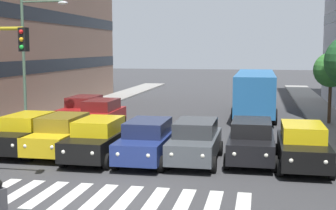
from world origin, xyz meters
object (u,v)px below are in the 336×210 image
object	(u,v)px
car_1	(251,141)
car_6	(27,133)
car_row2_1	(101,114)
street_lamp_right	(31,52)
car_row2_0	(84,110)
car_4	(98,139)
car_5	(62,134)
street_tree_2	(331,70)
car_0	(303,146)
car_3	(147,141)
bus_behind_traffic	(255,89)
car_2	(195,141)

from	to	relation	value
car_1	car_6	bearing A→B (deg)	1.18
car_row2_1	street_lamp_right	world-z (taller)	street_lamp_right
car_row2_0	car_row2_1	distance (m)	2.36
car_4	car_5	xyz separation A→B (m)	(1.93, -0.69, 0.00)
car_1	street_lamp_right	bearing A→B (deg)	-18.96
street_tree_2	car_row2_0	bearing A→B (deg)	8.93
car_row2_0	car_row2_1	bearing A→B (deg)	135.94
car_4	street_lamp_right	xyz separation A→B (m)	(5.52, -4.97, 3.61)
car_0	car_6	distance (m)	11.96
car_3	car_row2_1	bearing A→B (deg)	-57.22
car_row2_0	car_3	bearing A→B (deg)	125.71
car_3	car_4	bearing A→B (deg)	1.16
car_4	car_row2_1	xyz separation A→B (m)	(2.32, -6.94, 0.00)
bus_behind_traffic	car_row2_1	bearing A→B (deg)	40.18
street_tree_2	street_lamp_right	bearing A→B (deg)	20.01
car_4	car_row2_1	distance (m)	7.32
bus_behind_traffic	street_tree_2	world-z (taller)	street_tree_2
car_row2_0	bus_behind_traffic	distance (m)	11.84
car_row2_0	bus_behind_traffic	bearing A→B (deg)	-151.29
car_1	bus_behind_traffic	distance (m)	13.40
car_row2_1	street_lamp_right	distance (m)	5.21
car_2	car_6	bearing A→B (deg)	-2.37
car_4	car_6	distance (m)	3.69
car_0	car_1	bearing A→B (deg)	-17.17
car_0	car_4	bearing A→B (deg)	1.92
car_0	bus_behind_traffic	bearing A→B (deg)	-81.89
car_2	street_lamp_right	distance (m)	11.24
car_1	car_5	xyz separation A→B (m)	(8.26, 0.21, 0.00)
car_0	car_6	size ratio (longest dim) A/B	1.00
car_4	car_row2_0	xyz separation A→B (m)	(4.02, -8.59, 0.00)
car_2	car_row2_1	world-z (taller)	same
car_1	car_row2_0	world-z (taller)	same
car_2	car_6	distance (m)	7.71
car_0	car_5	bearing A→B (deg)	-2.27
car_2	car_5	size ratio (longest dim) A/B	1.00
car_0	street_lamp_right	size ratio (longest dim) A/B	0.62
car_4	car_row2_0	world-z (taller)	same
car_6	street_tree_2	bearing A→B (deg)	-144.67
car_4	car_6	size ratio (longest dim) A/B	1.00
car_row2_1	street_tree_2	distance (m)	13.94
car_2	car_row2_1	xyz separation A→B (m)	(6.40, -6.57, 0.00)
car_2	car_row2_0	distance (m)	11.53
car_3	street_tree_2	size ratio (longest dim) A/B	1.04
car_0	car_row2_1	bearing A→B (deg)	-32.04
car_2	car_1	bearing A→B (deg)	-166.96
street_lamp_right	street_tree_2	world-z (taller)	street_lamp_right
car_5	car_6	world-z (taller)	same
car_0	car_1	world-z (taller)	same
car_row2_1	car_row2_0	bearing A→B (deg)	-44.06
car_4	car_row2_0	distance (m)	9.48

